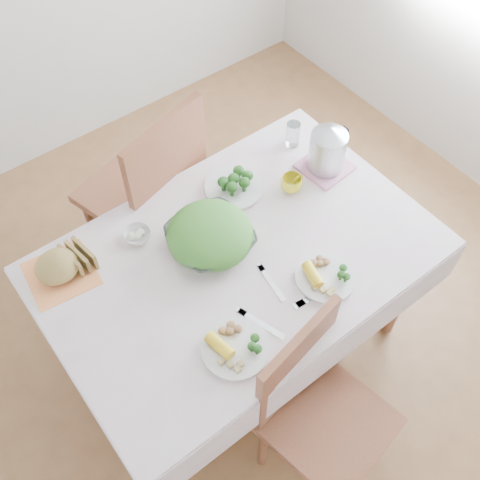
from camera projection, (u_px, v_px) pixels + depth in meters
floor at (239, 342)px, 2.79m from camera, size 3.60×3.60×0.00m
dining_table at (239, 304)px, 2.49m from camera, size 1.40×0.90×0.75m
tablecloth at (239, 256)px, 2.18m from camera, size 1.50×1.00×0.01m
chair_near at (330, 423)px, 2.09m from camera, size 0.49×0.49×0.93m
chair_far at (142, 198)px, 2.74m from camera, size 0.59×0.59×1.07m
salad_bowl at (210, 238)px, 2.17m from camera, size 0.33×0.33×0.08m
dinner_plate_left at (235, 348)px, 1.93m from camera, size 0.28×0.28×0.02m
dinner_plate_right at (325, 277)px, 2.10m from camera, size 0.32×0.32×0.02m
broccoli_plate at (234, 188)px, 2.37m from camera, size 0.28×0.28×0.02m
napkin at (61, 274)px, 2.12m from camera, size 0.27×0.27×0.00m
bread_loaf at (57, 266)px, 2.08m from camera, size 0.20×0.19×0.10m
fruit_bowl at (137, 235)px, 2.21m from camera, size 0.13×0.13×0.03m
yellow_mug at (292, 184)px, 2.35m from camera, size 0.09×0.09×0.07m
glass_tumbler at (293, 133)px, 2.49m from camera, size 0.07×0.07×0.12m
pink_tray at (325, 167)px, 2.44m from camera, size 0.22×0.22×0.02m
electric_kettle at (328, 148)px, 2.35m from camera, size 0.21×0.21×0.22m
fork_left at (261, 324)px, 2.00m from camera, size 0.08×0.19×0.00m
fork_right at (272, 283)px, 2.10m from camera, size 0.05×0.18×0.00m
knife at (321, 292)px, 2.07m from camera, size 0.22×0.05×0.00m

